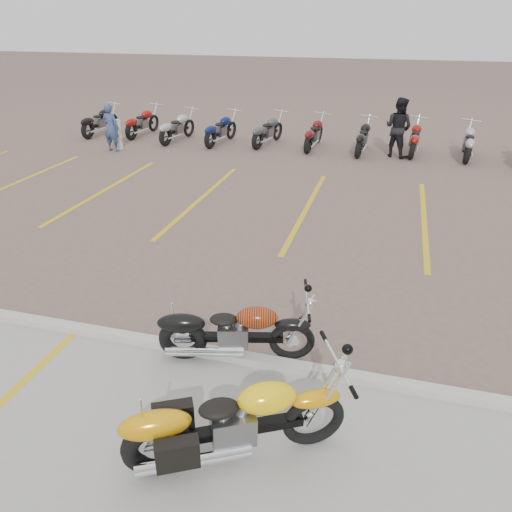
{
  "coord_description": "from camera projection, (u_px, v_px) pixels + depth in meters",
  "views": [
    {
      "loc": [
        1.87,
        -7.14,
        4.2
      ],
      "look_at": [
        -0.05,
        -0.31,
        0.75
      ],
      "focal_mm": 35.0,
      "sensor_mm": 36.0,
      "label": 1
    }
  ],
  "objects": [
    {
      "name": "person_a",
      "position": [
        111.0,
        128.0,
        16.66
      ],
      "size": [
        0.59,
        0.41,
        1.57
      ],
      "primitive_type": "imported",
      "rotation": [
        0.0,
        0.0,
        3.08
      ],
      "color": "navy",
      "rests_on": "ground"
    },
    {
      "name": "bg_bike_row",
      "position": [
        290.0,
        131.0,
        17.27
      ],
      "size": [
        15.76,
        2.07,
        1.1
      ],
      "color": "black",
      "rests_on": "ground"
    },
    {
      "name": "yellow_cruiser",
      "position": [
        231.0,
        424.0,
        5.03
      ],
      "size": [
        2.1,
        1.23,
        0.95
      ],
      "rotation": [
        0.08,
        0.0,
        0.5
      ],
      "color": "black",
      "rests_on": "ground"
    },
    {
      "name": "ground",
      "position": [
        264.0,
        288.0,
        8.47
      ],
      "size": [
        100.0,
        100.0,
        0.0
      ],
      "primitive_type": "plane",
      "color": "brown",
      "rests_on": "ground"
    },
    {
      "name": "curb",
      "position": [
        226.0,
        355.0,
        6.71
      ],
      "size": [
        60.0,
        0.18,
        0.12
      ],
      "primitive_type": "cube",
      "color": "#ADAAA3",
      "rests_on": "ground"
    },
    {
      "name": "person_b",
      "position": [
        398.0,
        128.0,
        15.92
      ],
      "size": [
        1.14,
        1.06,
        1.87
      ],
      "primitive_type": "imported",
      "rotation": [
        0.0,
        0.0,
        2.64
      ],
      "color": "black",
      "rests_on": "ground"
    },
    {
      "name": "parking_stripes",
      "position": [
        306.0,
        209.0,
        11.94
      ],
      "size": [
        38.0,
        5.5,
        0.01
      ],
      "primitive_type": null,
      "color": "gold",
      "rests_on": "ground"
    },
    {
      "name": "flame_cruiser",
      "position": [
        233.0,
        332.0,
        6.56
      ],
      "size": [
        2.03,
        0.64,
        0.85
      ],
      "rotation": [
        0.11,
        0.0,
        0.25
      ],
      "color": "black",
      "rests_on": "ground"
    },
    {
      "name": "bollard",
      "position": [
        118.0,
        134.0,
        17.03
      ],
      "size": [
        0.19,
        0.19,
        1.0
      ],
      "primitive_type": "cube",
      "rotation": [
        0.0,
        0.0,
        -0.28
      ],
      "color": "silver",
      "rests_on": "ground"
    }
  ]
}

